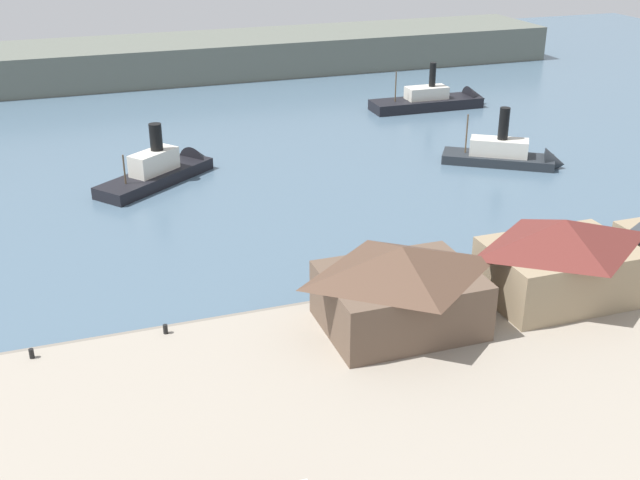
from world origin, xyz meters
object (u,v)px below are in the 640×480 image
(ferry_shed_central_terminal, at_px, (400,286))
(mooring_post_center_west, at_px, (165,329))
(ferry_approaching_east, at_px, (166,169))
(ferry_moored_west, at_px, (512,155))
(ferry_shed_west_terminal, at_px, (561,258))
(ferry_outer_harbor, at_px, (439,101))
(mooring_post_west, at_px, (32,353))

(ferry_shed_central_terminal, bearing_deg, mooring_post_center_west, 164.59)
(ferry_approaching_east, bearing_deg, ferry_moored_west, -12.27)
(ferry_shed_central_terminal, relative_size, ferry_approaching_east, 0.73)
(ferry_shed_west_terminal, bearing_deg, ferry_moored_west, 63.65)
(ferry_outer_harbor, bearing_deg, ferry_moored_west, -98.98)
(ferry_shed_central_terminal, relative_size, mooring_post_center_west, 15.99)
(ferry_outer_harbor, bearing_deg, mooring_post_center_west, -132.60)
(mooring_post_west, xyz_separation_m, ferry_outer_harbor, (75.98, 70.11, -0.25))
(mooring_post_west, height_order, mooring_post_center_west, same)
(ferry_outer_harbor, bearing_deg, ferry_approaching_east, -157.34)
(ferry_shed_west_terminal, height_order, mooring_post_west, ferry_shed_west_terminal)
(ferry_shed_west_terminal, xyz_separation_m, mooring_post_west, (-50.27, 5.51, -3.85))
(ferry_outer_harbor, height_order, ferry_approaching_east, ferry_outer_harbor)
(ferry_shed_central_terminal, xyz_separation_m, ferry_shed_west_terminal, (17.42, -0.02, 0.13))
(ferry_shed_central_terminal, height_order, mooring_post_west, ferry_shed_central_terminal)
(mooring_post_center_west, distance_m, ferry_approaching_east, 46.69)
(mooring_post_center_west, xyz_separation_m, ferry_approaching_east, (7.43, 46.10, -0.10))
(ferry_moored_west, height_order, ferry_outer_harbor, ferry_moored_west)
(ferry_shed_west_terminal, height_order, ferry_outer_harbor, ferry_shed_west_terminal)
(ferry_shed_west_terminal, relative_size, mooring_post_west, 16.16)
(ferry_shed_west_terminal, height_order, ferry_moored_west, ferry_shed_west_terminal)
(ferry_shed_central_terminal, distance_m, mooring_post_west, 33.51)
(ferry_moored_west, bearing_deg, ferry_approaching_east, 167.73)
(ferry_shed_central_terminal, distance_m, mooring_post_center_west, 22.16)
(mooring_post_center_west, height_order, ferry_approaching_east, ferry_approaching_east)
(ferry_approaching_east, bearing_deg, mooring_post_center_west, -99.15)
(ferry_approaching_east, bearing_deg, ferry_shed_west_terminal, -59.12)
(mooring_post_west, relative_size, ferry_approaching_east, 0.05)
(mooring_post_center_west, xyz_separation_m, ferry_moored_west, (58.68, 34.95, -0.14))
(ferry_shed_central_terminal, height_order, ferry_approaching_east, ferry_shed_central_terminal)
(mooring_post_center_west, height_order, ferry_outer_harbor, ferry_outer_harbor)
(ferry_shed_west_terminal, bearing_deg, ferry_outer_harbor, 71.23)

